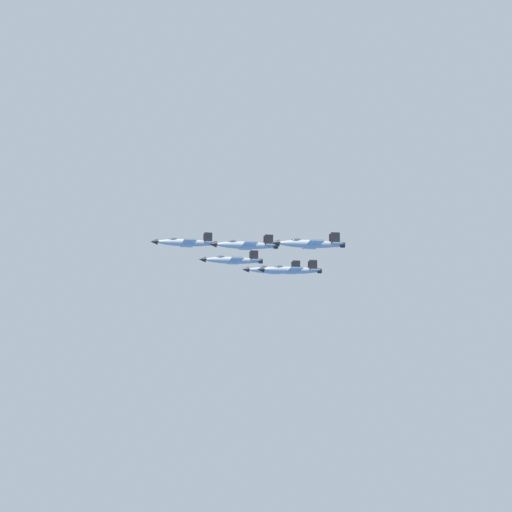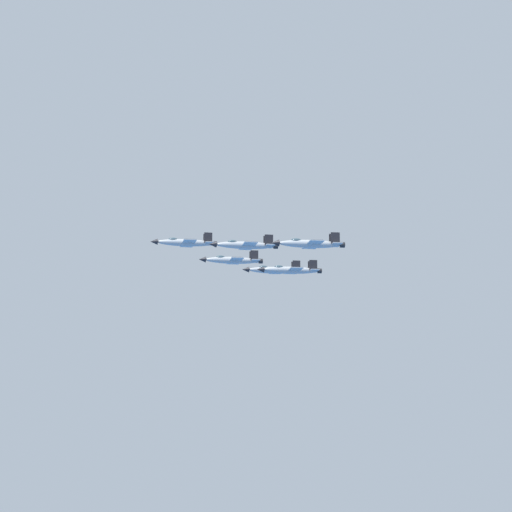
{
  "view_description": "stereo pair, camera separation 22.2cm",
  "coord_description": "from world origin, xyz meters",
  "px_view_note": "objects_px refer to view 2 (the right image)",
  "views": [
    {
      "loc": [
        -191.32,
        -51.69,
        69.76
      ],
      "look_at": [
        28.76,
        -23.66,
        110.15
      ],
      "focal_mm": 69.23,
      "sensor_mm": 36.0,
      "label": 1
    },
    {
      "loc": [
        -191.29,
        -51.91,
        69.76
      ],
      "look_at": [
        28.76,
        -23.66,
        110.15
      ],
      "focal_mm": 69.23,
      "sensor_mm": 36.0,
      "label": 2
    }
  ],
  "objects_px": {
    "jet_left_wingman": "(245,245)",
    "jet_right_wingman": "(232,260)",
    "jet_lead": "(185,242)",
    "jet_left_outer": "(310,244)",
    "jet_right_outer": "(275,270)",
    "jet_slot_rear": "(291,270)"
  },
  "relations": [
    {
      "from": "jet_right_wingman",
      "to": "jet_slot_rear",
      "type": "height_order",
      "value": "jet_right_wingman"
    },
    {
      "from": "jet_lead",
      "to": "jet_slot_rear",
      "type": "height_order",
      "value": "jet_lead"
    },
    {
      "from": "jet_right_outer",
      "to": "jet_left_outer",
      "type": "bearing_deg",
      "value": 89.68
    },
    {
      "from": "jet_lead",
      "to": "jet_right_outer",
      "type": "bearing_deg",
      "value": -140.76
    },
    {
      "from": "jet_lead",
      "to": "jet_left_outer",
      "type": "height_order",
      "value": "jet_lead"
    },
    {
      "from": "jet_right_wingman",
      "to": "jet_left_outer",
      "type": "bearing_deg",
      "value": 110.9
    },
    {
      "from": "jet_left_outer",
      "to": "jet_right_outer",
      "type": "distance_m",
      "value": 41.4
    },
    {
      "from": "jet_lead",
      "to": "jet_left_outer",
      "type": "relative_size",
      "value": 0.96
    },
    {
      "from": "jet_lead",
      "to": "jet_right_outer",
      "type": "xyz_separation_m",
      "value": [
        26.72,
        -17.51,
        -2.28
      ]
    },
    {
      "from": "jet_left_wingman",
      "to": "jet_slot_rear",
      "type": "xyz_separation_m",
      "value": [
        13.36,
        -8.76,
        -3.48
      ]
    },
    {
      "from": "jet_lead",
      "to": "jet_right_wingman",
      "type": "relative_size",
      "value": 0.98
    },
    {
      "from": "jet_left_wingman",
      "to": "jet_right_wingman",
      "type": "xyz_separation_m",
      "value": [
        19.85,
        5.84,
        0.29
      ]
    },
    {
      "from": "jet_right_wingman",
      "to": "jet_right_outer",
      "type": "height_order",
      "value": "jet_right_wingman"
    },
    {
      "from": "jet_lead",
      "to": "jet_left_wingman",
      "type": "xyz_separation_m",
      "value": [
        -6.49,
        -14.6,
        -2.19
      ]
    },
    {
      "from": "jet_right_wingman",
      "to": "jet_slot_rear",
      "type": "xyz_separation_m",
      "value": [
        -6.49,
        -14.6,
        -3.78
      ]
    },
    {
      "from": "jet_left_wingman",
      "to": "jet_right_outer",
      "type": "relative_size",
      "value": 0.96
    },
    {
      "from": "jet_lead",
      "to": "jet_left_wingman",
      "type": "bearing_deg",
      "value": 138.51
    },
    {
      "from": "jet_left_wingman",
      "to": "jet_right_outer",
      "type": "bearing_deg",
      "value": -112.1
    },
    {
      "from": "jet_right_wingman",
      "to": "jet_slot_rear",
      "type": "bearing_deg",
      "value": 139.12
    },
    {
      "from": "jet_slot_rear",
      "to": "jet_left_outer",
      "type": "bearing_deg",
      "value": 90.46
    },
    {
      "from": "jet_left_wingman",
      "to": "jet_right_wingman",
      "type": "bearing_deg",
      "value": -90.69
    },
    {
      "from": "jet_left_outer",
      "to": "jet_lead",
      "type": "bearing_deg",
      "value": -39.96
    }
  ]
}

